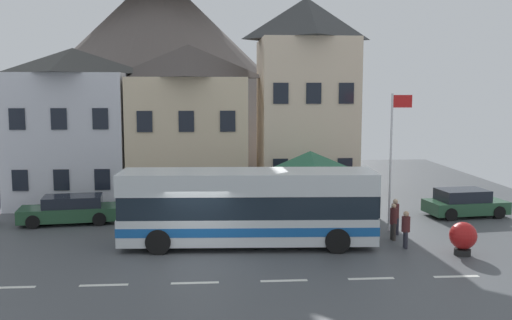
{
  "coord_description": "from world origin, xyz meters",
  "views": [
    {
      "loc": [
        0.65,
        -21.47,
        6.46
      ],
      "look_at": [
        2.61,
        4.9,
        3.2
      ],
      "focal_mm": 40.78,
      "sensor_mm": 36.0,
      "label": 1
    }
  ],
  "objects_px": {
    "parked_car_02": "(464,203)",
    "harbour_buoy": "(463,237)",
    "hilltop_castle": "(159,60)",
    "transit_bus": "(248,208)",
    "public_bench": "(328,205)",
    "townhouse_01": "(189,123)",
    "pedestrian_03": "(393,221)",
    "townhouse_02": "(306,101)",
    "flagpole": "(393,151)",
    "parked_car_01": "(70,210)",
    "pedestrian_00": "(365,209)",
    "pedestrian_02": "(406,227)",
    "townhouse_00": "(75,125)",
    "pedestrian_01": "(395,215)",
    "bus_shelter": "(310,163)"
  },
  "relations": [
    {
      "from": "pedestrian_01",
      "to": "pedestrian_02",
      "type": "xyz_separation_m",
      "value": [
        -0.23,
        -2.12,
        -0.03
      ]
    },
    {
      "from": "townhouse_01",
      "to": "pedestrian_03",
      "type": "relative_size",
      "value": 5.63
    },
    {
      "from": "pedestrian_02",
      "to": "townhouse_00",
      "type": "bearing_deg",
      "value": 143.88
    },
    {
      "from": "public_bench",
      "to": "harbour_buoy",
      "type": "relative_size",
      "value": 1.33
    },
    {
      "from": "parked_car_02",
      "to": "pedestrian_03",
      "type": "bearing_deg",
      "value": -145.83
    },
    {
      "from": "townhouse_00",
      "to": "bus_shelter",
      "type": "relative_size",
      "value": 2.42
    },
    {
      "from": "harbour_buoy",
      "to": "parked_car_01",
      "type": "bearing_deg",
      "value": 158.08
    },
    {
      "from": "townhouse_01",
      "to": "pedestrian_02",
      "type": "bearing_deg",
      "value": -51.33
    },
    {
      "from": "parked_car_02",
      "to": "pedestrian_03",
      "type": "distance_m",
      "value": 6.69
    },
    {
      "from": "townhouse_02",
      "to": "flagpole",
      "type": "bearing_deg",
      "value": -70.29
    },
    {
      "from": "townhouse_00",
      "to": "harbour_buoy",
      "type": "bearing_deg",
      "value": -35.65
    },
    {
      "from": "hilltop_castle",
      "to": "public_bench",
      "type": "height_order",
      "value": "hilltop_castle"
    },
    {
      "from": "parked_car_01",
      "to": "public_bench",
      "type": "distance_m",
      "value": 12.87
    },
    {
      "from": "pedestrian_01",
      "to": "harbour_buoy",
      "type": "xyz_separation_m",
      "value": [
        1.66,
        -3.28,
        -0.19
      ]
    },
    {
      "from": "parked_car_02",
      "to": "pedestrian_01",
      "type": "height_order",
      "value": "pedestrian_01"
    },
    {
      "from": "pedestrian_01",
      "to": "hilltop_castle",
      "type": "bearing_deg",
      "value": 115.88
    },
    {
      "from": "flagpole",
      "to": "public_bench",
      "type": "bearing_deg",
      "value": 120.58
    },
    {
      "from": "parked_car_02",
      "to": "harbour_buoy",
      "type": "bearing_deg",
      "value": -120.86
    },
    {
      "from": "flagpole",
      "to": "transit_bus",
      "type": "bearing_deg",
      "value": -162.71
    },
    {
      "from": "bus_shelter",
      "to": "flagpole",
      "type": "relative_size",
      "value": 0.58
    },
    {
      "from": "townhouse_00",
      "to": "harbour_buoy",
      "type": "relative_size",
      "value": 6.66
    },
    {
      "from": "townhouse_02",
      "to": "parked_car_02",
      "type": "distance_m",
      "value": 10.28
    },
    {
      "from": "townhouse_01",
      "to": "townhouse_00",
      "type": "bearing_deg",
      "value": -179.87
    },
    {
      "from": "pedestrian_02",
      "to": "pedestrian_03",
      "type": "distance_m",
      "value": 1.27
    },
    {
      "from": "townhouse_01",
      "to": "pedestrian_01",
      "type": "distance_m",
      "value": 13.69
    },
    {
      "from": "hilltop_castle",
      "to": "flagpole",
      "type": "height_order",
      "value": "hilltop_castle"
    },
    {
      "from": "townhouse_01",
      "to": "parked_car_01",
      "type": "relative_size",
      "value": 1.91
    },
    {
      "from": "parked_car_02",
      "to": "flagpole",
      "type": "xyz_separation_m",
      "value": [
        -4.66,
        -2.71,
        2.99
      ]
    },
    {
      "from": "hilltop_castle",
      "to": "public_bench",
      "type": "distance_m",
      "value": 25.23
    },
    {
      "from": "townhouse_02",
      "to": "hilltop_castle",
      "type": "relative_size",
      "value": 0.34
    },
    {
      "from": "townhouse_02",
      "to": "transit_bus",
      "type": "xyz_separation_m",
      "value": [
        -3.91,
        -9.76,
        -4.19
      ]
    },
    {
      "from": "townhouse_02",
      "to": "transit_bus",
      "type": "bearing_deg",
      "value": -111.81
    },
    {
      "from": "hilltop_castle",
      "to": "pedestrian_03",
      "type": "relative_size",
      "value": 21.4
    },
    {
      "from": "townhouse_02",
      "to": "pedestrian_02",
      "type": "height_order",
      "value": "townhouse_02"
    },
    {
      "from": "townhouse_01",
      "to": "hilltop_castle",
      "type": "relative_size",
      "value": 0.26
    },
    {
      "from": "public_bench",
      "to": "townhouse_01",
      "type": "bearing_deg",
      "value": 146.33
    },
    {
      "from": "public_bench",
      "to": "transit_bus",
      "type": "bearing_deg",
      "value": -128.09
    },
    {
      "from": "parked_car_01",
      "to": "pedestrian_02",
      "type": "bearing_deg",
      "value": 152.21
    },
    {
      "from": "townhouse_01",
      "to": "pedestrian_02",
      "type": "height_order",
      "value": "townhouse_01"
    },
    {
      "from": "pedestrian_03",
      "to": "harbour_buoy",
      "type": "bearing_deg",
      "value": -50.42
    },
    {
      "from": "public_bench",
      "to": "pedestrian_00",
      "type": "bearing_deg",
      "value": -73.45
    },
    {
      "from": "public_bench",
      "to": "flagpole",
      "type": "xyz_separation_m",
      "value": [
        2.17,
        -3.66,
        3.18
      ]
    },
    {
      "from": "townhouse_00",
      "to": "harbour_buoy",
      "type": "distance_m",
      "value": 21.88
    },
    {
      "from": "hilltop_castle",
      "to": "transit_bus",
      "type": "relative_size",
      "value": 3.24
    },
    {
      "from": "transit_bus",
      "to": "townhouse_02",
      "type": "bearing_deg",
      "value": 71.01
    },
    {
      "from": "pedestrian_02",
      "to": "pedestrian_03",
      "type": "relative_size",
      "value": 0.97
    },
    {
      "from": "parked_car_02",
      "to": "public_bench",
      "type": "bearing_deg",
      "value": 165.48
    },
    {
      "from": "pedestrian_00",
      "to": "pedestrian_03",
      "type": "relative_size",
      "value": 1.01
    },
    {
      "from": "pedestrian_00",
      "to": "townhouse_00",
      "type": "bearing_deg",
      "value": 150.87
    },
    {
      "from": "pedestrian_03",
      "to": "hilltop_castle",
      "type": "bearing_deg",
      "value": 114.55
    }
  ]
}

